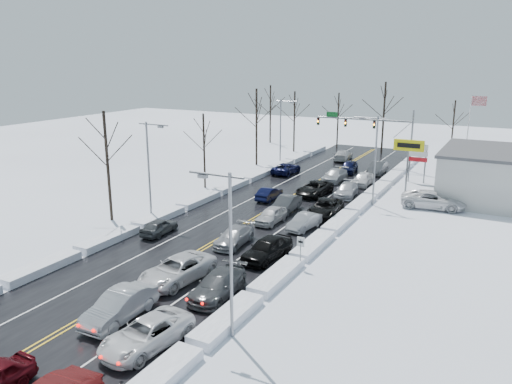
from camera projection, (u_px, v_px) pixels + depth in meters
The scene contains 44 objects.
ground at pixel (252, 220), 45.97m from camera, with size 160.00×160.00×0.00m, color white.
road_surface at pixel (262, 214), 47.67m from camera, with size 14.00×84.00×0.01m, color black.
snow_bank_left at pixel (196, 204), 51.11m from camera, with size 1.50×72.00×0.59m, color white.
snow_bank_right at pixel (338, 226), 44.23m from camera, with size 1.50×72.00×0.59m, color white.
traffic_signal_mast at pixel (374, 127), 66.86m from camera, with size 13.28×0.39×8.00m.
tires_plus_sign at pixel (409, 149), 53.56m from camera, with size 3.20×0.34×6.00m.
used_vehicles_sign at pixel (418, 155), 59.12m from camera, with size 2.20×0.22×4.65m.
speed_limit_sign at pixel (301, 247), 35.00m from camera, with size 0.55×0.09×2.35m.
flagpole at pixel (470, 128), 63.15m from camera, with size 1.87×1.20×10.00m.
streetlight_se at pixel (227, 243), 25.48m from camera, with size 3.20×0.25×9.00m.
streetlight_ne at pixel (374, 154), 49.36m from camera, with size 3.20×0.25×9.00m.
streetlight_sw at pixel (150, 163), 44.94m from camera, with size 3.20×0.25×9.00m.
streetlight_nw at pixel (282, 127), 68.82m from camera, with size 3.20×0.25×9.00m.
tree_left_b at pixel (106, 145), 44.25m from camera, with size 4.00×4.00×10.00m.
tree_left_c at pixel (204, 136), 56.01m from camera, with size 3.40×3.40×8.50m.
tree_left_d at pixel (257, 112), 67.91m from camera, with size 4.20×4.20×10.50m.
tree_left_e at pixel (295, 110), 78.14m from camera, with size 3.80×3.80×9.50m.
tree_far_a at pixel (270, 103), 86.43m from camera, with size 4.00×4.00×10.00m.
tree_far_b at pixel (338, 110), 82.03m from camera, with size 3.60×3.60×9.00m.
tree_far_c at pixel (384, 104), 76.34m from camera, with size 4.40×4.40×11.00m.
tree_far_d at pixel (454, 118), 73.54m from camera, with size 3.40×3.40×8.50m.
queued_car_1 at pixel (121, 319), 28.50m from camera, with size 1.76×5.06×1.67m, color #A6A9AE.
queued_car_2 at pixel (178, 281), 33.42m from camera, with size 2.69×5.83×1.62m, color silver.
queued_car_3 at pixel (234, 244), 39.96m from camera, with size 1.91×4.71×1.37m, color #94969B.
queued_car_4 at pixel (271, 223), 45.25m from camera, with size 1.69×4.19×1.43m, color silver.
queued_car_5 at pixel (286, 212), 48.47m from camera, with size 1.62×4.63×1.53m, color #393B3D.
queued_car_6 at pixel (314, 195), 54.28m from camera, with size 2.55×5.54×1.54m, color black.
queued_car_7 at pixel (334, 181), 60.48m from camera, with size 2.04×5.03×1.46m, color #9FA1A6.
queued_car_8 at pixel (349, 173), 65.10m from camera, with size 1.82×4.52×1.54m, color black.
queued_car_10 at pixel (147, 346), 25.80m from camera, with size 2.45×5.32×1.48m, color white.
queued_car_11 at pixel (218, 295), 31.35m from camera, with size 2.08×5.11×1.48m, color #434649.
queued_car_12 at pixel (267, 259), 37.02m from camera, with size 2.00×4.98×1.70m, color black.
queued_car_13 at pixel (304, 229), 43.55m from camera, with size 1.42×4.08×1.35m, color gray.
queued_car_14 at pixel (325, 215), 47.39m from camera, with size 2.53×5.48×1.52m, color black.
queued_car_15 at pixel (346, 196), 53.91m from camera, with size 1.98×4.86×1.41m, color #AFB0B7.
queued_car_16 at pixel (362, 185), 58.59m from camera, with size 1.79×4.44×1.51m, color white.
queued_car_17 at pixel (377, 174), 64.40m from camera, with size 1.66×4.76×1.57m, color #414346.
oncoming_car_0 at pixel (269, 200), 52.64m from camera, with size 1.41×4.04×1.33m, color black.
oncoming_car_1 at pixel (286, 174), 64.45m from camera, with size 2.33×5.06×1.41m, color #0B0E33.
oncoming_car_2 at pixel (343, 160), 73.05m from camera, with size 2.12×5.23×1.52m, color #BDBDC0.
oncoming_car_3 at pixel (159, 234), 42.35m from camera, with size 1.58×3.93×1.34m, color #444749.
parked_car_0 at pixel (433, 208), 49.65m from camera, with size 2.86×6.20×1.72m, color white.
parked_car_1 at pixel (469, 202), 51.89m from camera, with size 2.06×5.06×1.47m, color #A3A6AB.
parked_car_2 at pixel (454, 186), 58.29m from camera, with size 1.73×4.29×1.46m, color black.
Camera 1 is at (20.81, -38.45, 14.42)m, focal length 35.00 mm.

